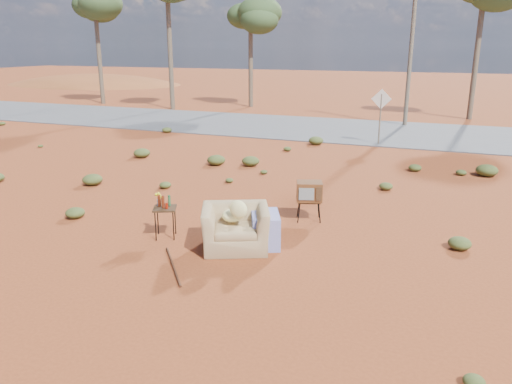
% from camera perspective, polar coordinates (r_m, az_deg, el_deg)
% --- Properties ---
extents(ground, '(140.00, 140.00, 0.00)m').
position_cam_1_polar(ground, '(9.77, -5.25, -6.59)').
color(ground, brown).
rests_on(ground, ground).
extents(highway, '(140.00, 7.00, 0.04)m').
position_cam_1_polar(highway, '(23.68, 11.21, 6.92)').
color(highway, '#565659').
rests_on(highway, ground).
extents(dirt_mound, '(26.00, 18.00, 2.00)m').
position_cam_1_polar(dirt_mound, '(54.24, -18.05, 11.63)').
color(dirt_mound, '#954C24').
rests_on(dirt_mound, ground).
extents(armchair, '(1.65, 1.48, 1.11)m').
position_cam_1_polar(armchair, '(9.68, -1.72, -3.47)').
color(armchair, '#9A7D54').
rests_on(armchair, ground).
extents(tv_unit, '(0.67, 0.60, 0.90)m').
position_cam_1_polar(tv_unit, '(11.19, 6.12, 0.01)').
color(tv_unit, black).
rests_on(tv_unit, ground).
extents(side_table, '(0.59, 0.59, 0.91)m').
position_cam_1_polar(side_table, '(10.32, -10.55, -1.59)').
color(side_table, '#3B2815').
rests_on(side_table, ground).
extents(rusty_bar, '(1.08, 1.33, 0.04)m').
position_cam_1_polar(rusty_bar, '(9.13, -9.45, -8.32)').
color(rusty_bar, '#472512').
rests_on(rusty_bar, ground).
extents(road_sign, '(0.78, 0.06, 2.19)m').
position_cam_1_polar(road_sign, '(20.32, 14.08, 9.43)').
color(road_sign, brown).
rests_on(road_sign, ground).
extents(eucalyptus_far_left, '(3.20, 3.20, 7.10)m').
position_cam_1_polar(eucalyptus_far_left, '(35.74, -17.90, 19.12)').
color(eucalyptus_far_left, brown).
rests_on(eucalyptus_far_left, ground).
extents(eucalyptus_near_left, '(3.20, 3.20, 6.60)m').
position_cam_1_polar(eucalyptus_near_left, '(32.40, -0.63, 19.34)').
color(eucalyptus_near_left, brown).
rests_on(eucalyptus_near_left, ground).
extents(utility_pole_center, '(1.40, 0.20, 8.00)m').
position_cam_1_polar(utility_pole_center, '(25.60, 17.40, 16.48)').
color(utility_pole_center, brown).
rests_on(utility_pole_center, ground).
extents(scrub_patch, '(17.49, 8.07, 0.33)m').
position_cam_1_polar(scrub_patch, '(13.86, -0.21, 1.07)').
color(scrub_patch, '#455023').
rests_on(scrub_patch, ground).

